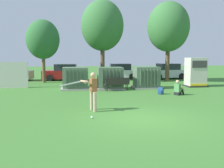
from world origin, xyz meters
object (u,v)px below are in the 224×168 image
Objects in this scene: generator_enclosure at (196,72)px; parked_car_right_of_center at (119,72)px; transformer_mid_west at (110,78)px; batter at (92,89)px; park_bench at (117,83)px; transformer_mid_east at (146,78)px; sports_ball at (92,117)px; parked_car_left_of_center at (65,73)px; parked_car_rightmost at (167,72)px; transformer_west at (75,79)px; seated_spectator at (178,89)px; backpack at (161,91)px; parked_car_leftmost at (11,73)px.

generator_enclosure reaches higher than parked_car_right_of_center.
transformer_mid_west is 1.21× the size of batter.
generator_enclosure reaches higher than park_bench.
transformer_mid_east is 8.63m from batter.
sports_ball is 15.80m from parked_car_left_of_center.
batter reaches higher than parked_car_rightmost.
transformer_west and parked_car_right_of_center have the same top height.
transformer_west and parked_car_left_of_center have the same top height.
parked_car_rightmost is at bearing -3.75° from parked_car_right_of_center.
parked_car_left_of_center is (-7.55, 10.52, 0.38)m from seated_spectator.
backpack is at bearing -29.60° from transformer_west.
transformer_mid_east is at bearing 58.09° from batter.
parked_car_right_of_center is (3.68, 14.69, -0.22)m from batter.
transformer_mid_east is at bearing 91.86° from backpack.
generator_enclosure reaches higher than sports_ball.
sports_ball is at bearing -85.50° from transformer_west.
parked_car_leftmost is 15.94m from parked_car_rightmost.
parked_car_leftmost is (-15.89, 6.88, -0.38)m from generator_enclosure.
batter is at bearing -121.91° from transformer_mid_east.
transformer_west is at bearing 151.24° from seated_spectator.
backpack is at bearing -45.31° from transformer_mid_west.
generator_enclosure is 0.52× the size of parked_car_leftmost.
transformer_mid_east reaches higher than park_bench.
sports_ball is (-2.23, -7.55, -0.49)m from park_bench.
sports_ball is 0.02× the size of parked_car_rightmost.
parked_car_left_of_center is at bearing 99.06° from transformer_west.
parked_car_left_of_center reaches higher than backpack.
parked_car_leftmost is (-9.29, 8.45, 0.22)m from park_bench.
transformer_mid_east is 1.14× the size of park_bench.
park_bench is 1.91× the size of seated_spectator.
parked_car_right_of_center is at bearing 96.86° from transformer_mid_east.
parked_car_rightmost is (3.13, 10.55, 0.38)m from seated_spectator.
generator_enclosure is at bearing 6.06° from transformer_mid_east.
transformer_mid_east is at bearing -121.01° from parked_car_rightmost.
batter reaches higher than parked_car_left_of_center.
transformer_mid_west is at bearing -62.92° from parked_car_left_of_center.
sports_ball is (0.68, -8.69, -0.74)m from transformer_west.
backpack is (-0.99, 0.44, -0.16)m from seated_spectator.
parked_car_right_of_center reaches higher than park_bench.
generator_enclosure is at bearing 45.95° from sports_ball.
transformer_west is 0.49× the size of parked_car_right_of_center.
parked_car_right_of_center is (-0.89, 7.36, -0.04)m from transformer_mid_east.
sports_ball is 16.49m from parked_car_right_of_center.
batter is (-2.14, -6.20, 0.44)m from park_bench.
generator_enclosure is 5.46m from backpack.
transformer_mid_east is 9.52m from parked_car_left_of_center.
seated_spectator is at bearing -28.76° from transformer_west.
transformer_mid_west is 1.08m from park_bench.
batter reaches higher than park_bench.
parked_car_left_of_center and parked_car_rightmost have the same top height.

